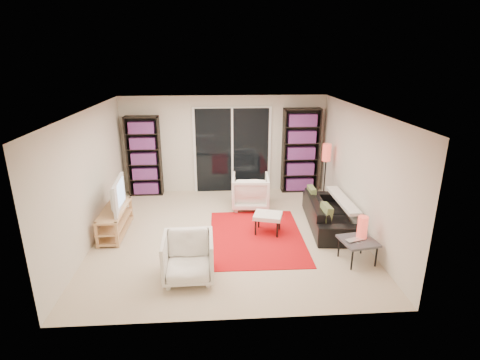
% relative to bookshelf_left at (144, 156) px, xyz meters
% --- Properties ---
extents(floor, '(5.00, 5.00, 0.00)m').
position_rel_bookshelf_left_xyz_m(floor, '(1.95, -2.33, -0.98)').
color(floor, beige).
rests_on(floor, ground).
extents(wall_back, '(5.00, 0.02, 2.40)m').
position_rel_bookshelf_left_xyz_m(wall_back, '(1.95, 0.17, 0.22)').
color(wall_back, beige).
rests_on(wall_back, ground).
extents(wall_front, '(5.00, 0.02, 2.40)m').
position_rel_bookshelf_left_xyz_m(wall_front, '(1.95, -4.83, 0.22)').
color(wall_front, beige).
rests_on(wall_front, ground).
extents(wall_left, '(0.02, 5.00, 2.40)m').
position_rel_bookshelf_left_xyz_m(wall_left, '(-0.55, -2.33, 0.22)').
color(wall_left, beige).
rests_on(wall_left, ground).
extents(wall_right, '(0.02, 5.00, 2.40)m').
position_rel_bookshelf_left_xyz_m(wall_right, '(4.45, -2.33, 0.22)').
color(wall_right, beige).
rests_on(wall_right, ground).
extents(ceiling, '(5.00, 5.00, 0.02)m').
position_rel_bookshelf_left_xyz_m(ceiling, '(1.95, -2.33, 1.42)').
color(ceiling, white).
rests_on(ceiling, wall_back).
extents(sliding_door, '(1.92, 0.08, 2.16)m').
position_rel_bookshelf_left_xyz_m(sliding_door, '(2.15, 0.13, 0.07)').
color(sliding_door, white).
rests_on(sliding_door, ground).
extents(bookshelf_left, '(0.80, 0.30, 1.95)m').
position_rel_bookshelf_left_xyz_m(bookshelf_left, '(0.00, 0.00, 0.00)').
color(bookshelf_left, black).
rests_on(bookshelf_left, ground).
extents(bookshelf_right, '(0.90, 0.30, 2.10)m').
position_rel_bookshelf_left_xyz_m(bookshelf_right, '(3.85, -0.00, 0.07)').
color(bookshelf_right, black).
rests_on(bookshelf_right, ground).
extents(tv_stand, '(0.41, 1.29, 0.50)m').
position_rel_bookshelf_left_xyz_m(tv_stand, '(-0.24, -2.14, -0.71)').
color(tv_stand, tan).
rests_on(tv_stand, floor).
extents(tv, '(0.21, 1.03, 0.59)m').
position_rel_bookshelf_left_xyz_m(tv, '(-0.22, -2.14, -0.18)').
color(tv, black).
rests_on(tv, tv_stand).
extents(rug, '(1.78, 2.39, 0.01)m').
position_rel_bookshelf_left_xyz_m(rug, '(2.48, -2.51, -0.97)').
color(rug, red).
rests_on(rug, floor).
extents(sofa, '(0.92, 2.00, 0.57)m').
position_rel_bookshelf_left_xyz_m(sofa, '(3.99, -2.11, -0.69)').
color(sofa, black).
rests_on(sofa, floor).
extents(armchair_back, '(0.88, 0.90, 0.76)m').
position_rel_bookshelf_left_xyz_m(armchair_back, '(2.50, -1.02, -0.59)').
color(armchair_back, white).
rests_on(armchair_back, floor).
extents(armchair_front, '(0.79, 0.81, 0.72)m').
position_rel_bookshelf_left_xyz_m(armchair_front, '(1.28, -3.82, -0.62)').
color(armchair_front, white).
rests_on(armchair_front, floor).
extents(ottoman, '(0.62, 0.56, 0.40)m').
position_rel_bookshelf_left_xyz_m(ottoman, '(2.72, -2.34, -0.63)').
color(ottoman, white).
rests_on(ottoman, floor).
extents(side_table, '(0.64, 0.64, 0.40)m').
position_rel_bookshelf_left_xyz_m(side_table, '(4.07, -3.50, -0.61)').
color(side_table, '#45454A').
rests_on(side_table, floor).
extents(laptop, '(0.36, 0.29, 0.02)m').
position_rel_bookshelf_left_xyz_m(laptop, '(4.02, -3.56, -0.56)').
color(laptop, silver).
rests_on(laptop, side_table).
extents(table_lamp, '(0.17, 0.17, 0.38)m').
position_rel_bookshelf_left_xyz_m(table_lamp, '(4.15, -3.42, -0.38)').
color(table_lamp, '#EB4735').
rests_on(table_lamp, side_table).
extents(floor_lamp, '(0.21, 0.21, 1.43)m').
position_rel_bookshelf_left_xyz_m(floor_lamp, '(4.23, -0.91, 0.12)').
color(floor_lamp, black).
rests_on(floor_lamp, floor).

